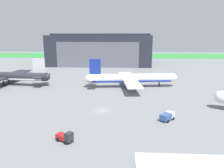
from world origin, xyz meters
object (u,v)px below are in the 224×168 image
object	(u,v)px
airliner_far_right	(2,76)
airliner_far_left	(131,78)
fuel_bowser	(65,137)
baggage_tug	(167,116)
maintenance_hangar	(100,50)

from	to	relation	value
airliner_far_right	airliner_far_left	xyz separation A→B (m)	(57.50, -1.12, -0.19)
airliner_far_left	fuel_bowser	distance (m)	52.56
airliner_far_right	baggage_tug	size ratio (longest dim) A/B	9.58
airliner_far_right	baggage_tug	bearing A→B (deg)	-29.96
airliner_far_left	baggage_tug	bearing A→B (deg)	-76.94
airliner_far_left	fuel_bowser	size ratio (longest dim) A/B	9.36
airliner_far_right	fuel_bowser	distance (m)	66.51
airliner_far_right	baggage_tug	xyz separation A→B (m)	(66.07, -38.08, -2.83)
baggage_tug	fuel_bowser	distance (m)	27.31
maintenance_hangar	airliner_far_right	size ratio (longest dim) A/B	1.62
maintenance_hangar	fuel_bowser	distance (m)	123.47
airliner_far_right	airliner_far_left	distance (m)	57.51
airliner_far_right	fuel_bowser	size ratio (longest dim) A/B	10.74
maintenance_hangar	fuel_bowser	xyz separation A→B (m)	(5.72, -122.94, -9.85)
airliner_far_left	baggage_tug	world-z (taller)	airliner_far_left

